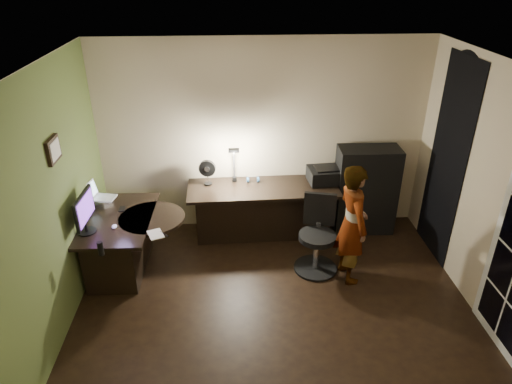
{
  "coord_description": "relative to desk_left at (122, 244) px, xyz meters",
  "views": [
    {
      "loc": [
        -0.45,
        -3.9,
        3.57
      ],
      "look_at": [
        -0.15,
        1.05,
        1.0
      ],
      "focal_mm": 32.0,
      "sensor_mm": 36.0,
      "label": 1
    }
  ],
  "objects": [
    {
      "name": "floor",
      "position": [
        1.83,
        -0.95,
        -0.38
      ],
      "size": [
        4.5,
        4.0,
        0.01
      ],
      "primitive_type": "cube",
      "color": "black",
      "rests_on": "ground"
    },
    {
      "name": "ceiling",
      "position": [
        1.83,
        -0.95,
        2.33
      ],
      "size": [
        4.5,
        4.0,
        0.01
      ],
      "primitive_type": "cube",
      "color": "silver",
      "rests_on": "floor"
    },
    {
      "name": "wall_back",
      "position": [
        1.83,
        1.06,
        0.97
      ],
      "size": [
        4.5,
        0.01,
        2.7
      ],
      "primitive_type": "cube",
      "color": "#C8B592",
      "rests_on": "floor"
    },
    {
      "name": "wall_front",
      "position": [
        1.83,
        -2.95,
        0.97
      ],
      "size": [
        4.5,
        0.01,
        2.7
      ],
      "primitive_type": "cube",
      "color": "#C8B592",
      "rests_on": "floor"
    },
    {
      "name": "wall_left",
      "position": [
        -0.42,
        -0.95,
        0.97
      ],
      "size": [
        0.01,
        4.0,
        2.7
      ],
      "primitive_type": "cube",
      "color": "#C8B592",
      "rests_on": "floor"
    },
    {
      "name": "wall_right",
      "position": [
        4.08,
        -0.95,
        0.97
      ],
      "size": [
        0.01,
        4.0,
        2.7
      ],
      "primitive_type": "cube",
      "color": "#C8B592",
      "rests_on": "floor"
    },
    {
      "name": "green_wall_overlay",
      "position": [
        -0.41,
        -0.95,
        0.97
      ],
      "size": [
        0.0,
        4.0,
        2.7
      ],
      "primitive_type": "cube",
      "color": "#546730",
      "rests_on": "floor"
    },
    {
      "name": "arched_doorway",
      "position": [
        4.07,
        0.2,
        0.92
      ],
      "size": [
        0.01,
        0.9,
        2.6
      ],
      "primitive_type": "cube",
      "color": "black",
      "rests_on": "floor"
    },
    {
      "name": "framed_picture",
      "position": [
        -0.39,
        -0.5,
        1.47
      ],
      "size": [
        0.04,
        0.3,
        0.25
      ],
      "primitive_type": "cube",
      "color": "black",
      "rests_on": "wall_left"
    },
    {
      "name": "desk_left",
      "position": [
        0.0,
        0.0,
        0.0
      ],
      "size": [
        0.83,
        1.32,
        0.75
      ],
      "primitive_type": "cube",
      "rotation": [
        0.0,
        0.0,
        -0.02
      ],
      "color": "black",
      "rests_on": "floor"
    },
    {
      "name": "desk_right",
      "position": [
        1.81,
        0.68,
        0.01
      ],
      "size": [
        2.07,
        0.76,
        0.77
      ],
      "primitive_type": "cube",
      "rotation": [
        0.0,
        0.0,
        0.02
      ],
      "color": "black",
      "rests_on": "floor"
    },
    {
      "name": "cabinet",
      "position": [
        3.27,
        0.78,
        0.25
      ],
      "size": [
        0.85,
        0.44,
        1.26
      ],
      "primitive_type": "cube",
      "rotation": [
        0.0,
        0.0,
        -0.02
      ],
      "color": "black",
      "rests_on": "floor"
    },
    {
      "name": "laptop_stand",
      "position": [
        -0.28,
        0.34,
        0.42
      ],
      "size": [
        0.29,
        0.27,
        0.1
      ],
      "primitive_type": "cube",
      "rotation": [
        0.0,
        0.0,
        -0.39
      ],
      "color": "silver",
      "rests_on": "desk_left"
    },
    {
      "name": "laptop",
      "position": [
        -0.24,
        0.34,
        0.58
      ],
      "size": [
        0.36,
        0.35,
        0.21
      ],
      "primitive_type": "cube",
      "rotation": [
        0.0,
        0.0,
        -0.19
      ],
      "color": "silver",
      "rests_on": "laptop_stand"
    },
    {
      "name": "monitor",
      "position": [
        -0.29,
        -0.3,
        0.55
      ],
      "size": [
        0.13,
        0.54,
        0.35
      ],
      "primitive_type": "cube",
      "rotation": [
        0.0,
        0.0,
        -0.05
      ],
      "color": "black",
      "rests_on": "desk_left"
    },
    {
      "name": "mouse",
      "position": [
        0.0,
        -0.23,
        0.39
      ],
      "size": [
        0.08,
        0.1,
        0.03
      ],
      "primitive_type": "ellipsoid",
      "rotation": [
        0.0,
        0.0,
        0.24
      ],
      "color": "silver",
      "rests_on": "desk_left"
    },
    {
      "name": "phone",
      "position": [
        0.0,
        0.22,
        0.38
      ],
      "size": [
        0.07,
        0.14,
        0.01
      ],
      "primitive_type": "cube",
      "rotation": [
        0.0,
        0.0,
        0.03
      ],
      "color": "black",
      "rests_on": "desk_left"
    },
    {
      "name": "pen",
      "position": [
        0.6,
        -0.41,
        0.38
      ],
      "size": [
        0.11,
        0.12,
        0.01
      ],
      "primitive_type": "cube",
      "rotation": [
        0.0,
        0.0,
        0.76
      ],
      "color": "black",
      "rests_on": "desk_left"
    },
    {
      "name": "speaker",
      "position": [
        -0.02,
        -0.77,
        0.46
      ],
      "size": [
        0.08,
        0.08,
        0.16
      ],
      "primitive_type": "cylinder",
      "rotation": [
        0.0,
        0.0,
        -0.4
      ],
      "color": "black",
      "rests_on": "desk_left"
    },
    {
      "name": "notepad",
      "position": [
        0.5,
        -0.41,
        0.38
      ],
      "size": [
        0.23,
        0.26,
        0.01
      ],
      "primitive_type": "cube",
      "rotation": [
        0.0,
        0.0,
        0.39
      ],
      "color": "silver",
      "rests_on": "desk_left"
    },
    {
      "name": "desk_fan",
      "position": [
        1.06,
        0.81,
        0.58
      ],
      "size": [
        0.24,
        0.15,
        0.35
      ],
      "primitive_type": "cube",
      "rotation": [
        0.0,
        0.0,
        -0.12
      ],
      "color": "black",
      "rests_on": "desk_right"
    },
    {
      "name": "headphones",
      "position": [
        1.68,
        0.84,
        0.45
      ],
      "size": [
        0.19,
        0.09,
        0.09
      ],
      "primitive_type": "cube",
      "rotation": [
        0.0,
        0.0,
        0.09
      ],
      "color": "#2A5E96",
      "rests_on": "desk_right"
    },
    {
      "name": "printer",
      "position": [
        2.69,
        0.79,
        0.51
      ],
      "size": [
        0.51,
        0.42,
        0.22
      ],
      "primitive_type": "cube",
      "rotation": [
        0.0,
        0.0,
        0.08
      ],
      "color": "black",
      "rests_on": "desk_right"
    },
    {
      "name": "desk_lamp",
      "position": [
        1.42,
        0.88,
        0.7
      ],
      "size": [
        0.16,
        0.28,
        0.59
      ],
      "primitive_type": "cube",
      "rotation": [
        0.0,
        0.0,
        0.06
      ],
      "color": "black",
      "rests_on": "desk_right"
    },
    {
      "name": "office_chair",
      "position": [
        2.43,
        -0.16,
        0.11
      ],
      "size": [
        0.66,
        0.66,
        0.98
      ],
      "primitive_type": "cube",
      "rotation": [
        0.0,
        0.0,
        -0.24
      ],
      "color": "black",
      "rests_on": "floor"
    },
    {
      "name": "person",
      "position": [
        2.79,
        -0.32,
        0.38
      ],
      "size": [
        0.45,
        0.6,
        1.51
      ],
      "primitive_type": "imported",
      "rotation": [
        0.0,
        0.0,
        1.75
      ],
      "color": "#D8A88C",
      "rests_on": "floor"
    }
  ]
}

